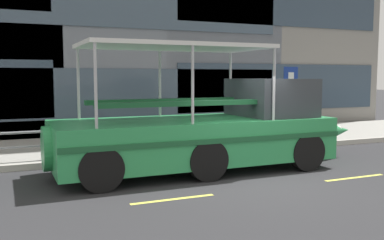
% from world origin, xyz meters
% --- Properties ---
extents(ground_plane, '(120.00, 120.00, 0.00)m').
position_xyz_m(ground_plane, '(0.00, 0.00, 0.00)').
color(ground_plane, '#2B2B2D').
extents(sidewalk, '(32.00, 4.80, 0.18)m').
position_xyz_m(sidewalk, '(0.00, 5.60, 0.09)').
color(sidewalk, '#99968E').
rests_on(sidewalk, ground_plane).
extents(curb_edge, '(32.00, 0.18, 0.18)m').
position_xyz_m(curb_edge, '(0.00, 3.11, 0.09)').
color(curb_edge, '#B2ADA3').
rests_on(curb_edge, ground_plane).
extents(lane_centreline, '(25.80, 0.12, 0.01)m').
position_xyz_m(lane_centreline, '(-0.00, -1.05, 0.00)').
color(lane_centreline, '#DBD64C').
rests_on(lane_centreline, ground_plane).
extents(curb_guardrail, '(11.15, 0.09, 0.83)m').
position_xyz_m(curb_guardrail, '(-1.21, 3.45, 0.75)').
color(curb_guardrail, gray).
rests_on(curb_guardrail, sidewalk).
extents(parking_sign, '(0.60, 0.12, 2.66)m').
position_xyz_m(parking_sign, '(4.11, 4.02, 1.99)').
color(parking_sign, '#4C4F54').
rests_on(parking_sign, sidewalk).
extents(duck_tour_boat, '(9.08, 2.69, 3.30)m').
position_xyz_m(duck_tour_boat, '(-0.39, 1.30, 1.06)').
color(duck_tour_boat, '#2D9351').
rests_on(duck_tour_boat, ground_plane).
extents(pedestrian_near_bow, '(0.47, 0.22, 1.63)m').
position_xyz_m(pedestrian_near_bow, '(2.16, 4.17, 1.16)').
color(pedestrian_near_bow, '#47423D').
rests_on(pedestrian_near_bow, sidewalk).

